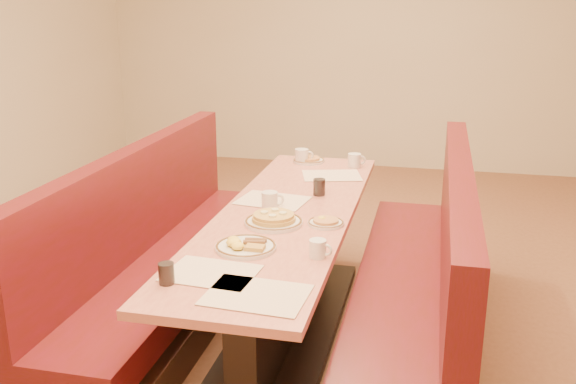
% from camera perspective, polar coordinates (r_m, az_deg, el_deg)
% --- Properties ---
extents(ground, '(8.00, 8.00, 0.00)m').
position_cam_1_polar(ground, '(3.76, -0.15, -12.66)').
color(ground, '#9E6647').
rests_on(ground, ground).
extents(diner_table, '(0.70, 2.50, 0.75)m').
position_cam_1_polar(diner_table, '(3.59, -0.15, -7.47)').
color(diner_table, black).
rests_on(diner_table, ground).
extents(booth_left, '(0.55, 2.50, 1.05)m').
position_cam_1_polar(booth_left, '(3.82, -10.98, -6.48)').
color(booth_left, '#4C3326').
rests_on(booth_left, ground).
extents(booth_right, '(0.55, 2.50, 1.05)m').
position_cam_1_polar(booth_right, '(3.52, 11.67, -8.62)').
color(booth_right, '#4C3326').
rests_on(booth_right, ground).
extents(placemat_near_left, '(0.39, 0.31, 0.00)m').
position_cam_1_polar(placemat_near_left, '(2.72, -6.82, -7.15)').
color(placemat_near_left, beige).
rests_on(placemat_near_left, diner_table).
extents(placemat_near_right, '(0.41, 0.32, 0.00)m').
position_cam_1_polar(placemat_near_right, '(2.52, -2.81, -9.10)').
color(placemat_near_right, beige).
rests_on(placemat_near_right, diner_table).
extents(placemat_far_left, '(0.42, 0.34, 0.00)m').
position_cam_1_polar(placemat_far_left, '(3.64, -1.38, -0.74)').
color(placemat_far_left, beige).
rests_on(placemat_far_left, diner_table).
extents(placemat_far_right, '(0.43, 0.36, 0.00)m').
position_cam_1_polar(placemat_far_right, '(4.16, 3.90, 1.48)').
color(placemat_far_right, beige).
rests_on(placemat_far_right, diner_table).
extents(pancake_plate, '(0.30, 0.30, 0.07)m').
position_cam_1_polar(pancake_plate, '(3.26, -1.28, -2.50)').
color(pancake_plate, silver).
rests_on(pancake_plate, diner_table).
extents(eggs_plate, '(0.28, 0.28, 0.06)m').
position_cam_1_polar(eggs_plate, '(2.95, -3.86, -4.80)').
color(eggs_plate, silver).
rests_on(eggs_plate, diner_table).
extents(extra_plate_mid, '(0.19, 0.19, 0.04)m').
position_cam_1_polar(extra_plate_mid, '(3.27, 3.37, -2.69)').
color(extra_plate_mid, silver).
rests_on(extra_plate_mid, diner_table).
extents(extra_plate_far, '(0.22, 0.22, 0.04)m').
position_cam_1_polar(extra_plate_far, '(4.50, 1.86, 2.88)').
color(extra_plate_far, silver).
rests_on(extra_plate_far, diner_table).
extents(coffee_mug_a, '(0.11, 0.08, 0.08)m').
position_cam_1_polar(coffee_mug_a, '(2.85, 2.72, -5.03)').
color(coffee_mug_a, silver).
rests_on(coffee_mug_a, diner_table).
extents(coffee_mug_b, '(0.12, 0.09, 0.09)m').
position_cam_1_polar(coffee_mug_b, '(3.49, -1.58, -0.72)').
color(coffee_mug_b, silver).
rests_on(coffee_mug_b, diner_table).
extents(coffee_mug_c, '(0.12, 0.09, 0.09)m').
position_cam_1_polar(coffee_mug_c, '(4.37, 5.96, 2.82)').
color(coffee_mug_c, silver).
rests_on(coffee_mug_c, diner_table).
extents(coffee_mug_d, '(0.13, 0.09, 0.10)m').
position_cam_1_polar(coffee_mug_d, '(4.46, 1.27, 3.23)').
color(coffee_mug_d, silver).
rests_on(coffee_mug_d, diner_table).
extents(soda_tumbler_near, '(0.06, 0.06, 0.09)m').
position_cam_1_polar(soda_tumbler_near, '(2.64, -10.76, -7.13)').
color(soda_tumbler_near, black).
rests_on(soda_tumbler_near, diner_table).
extents(soda_tumbler_mid, '(0.07, 0.07, 0.10)m').
position_cam_1_polar(soda_tumbler_mid, '(3.74, 2.79, 0.44)').
color(soda_tumbler_mid, black).
rests_on(soda_tumbler_mid, diner_table).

